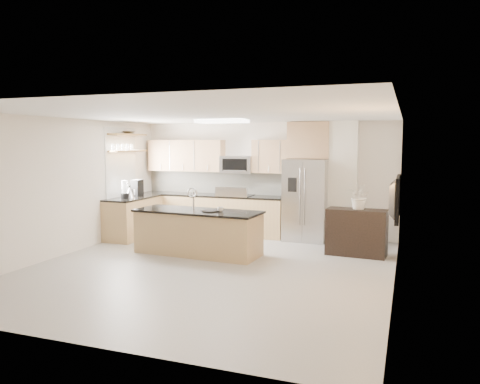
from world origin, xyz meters
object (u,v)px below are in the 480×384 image
at_px(refrigerator, 306,200).
at_px(television, 390,198).
at_px(range, 236,215).
at_px(island, 198,232).
at_px(flower_vase, 360,190).
at_px(kettle, 130,192).
at_px(cup, 220,209).
at_px(microwave, 237,165).
at_px(blender, 125,191).
at_px(credenza, 357,232).
at_px(bowl, 129,132).
at_px(platter, 210,211).
at_px(coffee_maker, 137,188).

distance_m(refrigerator, television, 3.62).
relative_size(range, television, 1.06).
height_order(range, island, island).
bearing_deg(refrigerator, flower_vase, -40.55).
bearing_deg(kettle, cup, -17.51).
height_order(microwave, refrigerator, microwave).
bearing_deg(blender, refrigerator, 19.64).
bearing_deg(blender, credenza, 3.10).
xyz_separation_m(cup, bowl, (-2.71, 1.15, 1.49)).
distance_m(platter, television, 3.46).
distance_m(blender, kettle, 0.13).
relative_size(microwave, coffee_maker, 2.04).
bearing_deg(cup, range, 102.55).
bearing_deg(range, bowl, -158.34).
height_order(kettle, flower_vase, flower_vase).
relative_size(cup, coffee_maker, 0.31).
relative_size(microwave, refrigerator, 0.43).
bearing_deg(credenza, refrigerator, 142.75).
bearing_deg(range, credenza, -21.24).
xyz_separation_m(refrigerator, island, (-1.68, -1.98, -0.46)).
bearing_deg(platter, coffee_maker, 152.83).
bearing_deg(refrigerator, credenza, -41.59).
height_order(flower_vase, television, television).
bearing_deg(flower_vase, microwave, 156.93).
bearing_deg(flower_vase, television, -73.33).
bearing_deg(refrigerator, microwave, 174.14).
xyz_separation_m(platter, flower_vase, (2.66, 0.95, 0.40)).
relative_size(blender, kettle, 1.42).
bearing_deg(blender, range, 33.60).
distance_m(bowl, flower_vase, 5.28).
relative_size(refrigerator, bowl, 5.28).
bearing_deg(microwave, cup, -78.15).
xyz_separation_m(range, platter, (0.25, -2.06, 0.39)).
xyz_separation_m(refrigerator, coffee_maker, (-3.75, -0.81, 0.21)).
distance_m(credenza, kettle, 4.92).
bearing_deg(television, credenza, 17.93).
relative_size(credenza, platter, 3.20).
relative_size(range, island, 0.46).
relative_size(credenza, blender, 2.80).
xyz_separation_m(refrigerator, credenza, (1.20, -1.07, -0.45)).
bearing_deg(blender, flower_vase, 3.03).
bearing_deg(cup, refrigerator, 58.96).
distance_m(microwave, kettle, 2.52).
xyz_separation_m(bowl, flower_vase, (5.16, -0.22, -1.12)).
distance_m(range, platter, 2.11).
xyz_separation_m(microwave, island, (-0.02, -2.15, -1.20)).
xyz_separation_m(refrigerator, cup, (-1.20, -2.00, 0.00)).
relative_size(credenza, flower_vase, 1.49).
relative_size(cup, kettle, 0.41).
bearing_deg(range, coffee_maker, -157.71).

